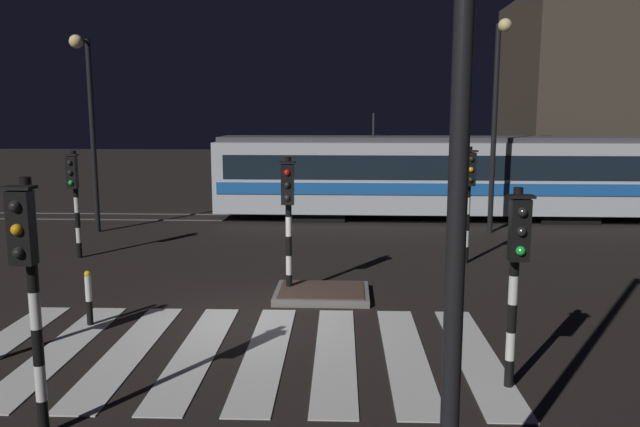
% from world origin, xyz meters
% --- Properties ---
extents(ground_plane, '(120.00, 120.00, 0.00)m').
position_xyz_m(ground_plane, '(0.00, 0.00, 0.00)').
color(ground_plane, black).
extents(rail_near, '(80.00, 0.12, 0.03)m').
position_xyz_m(rail_near, '(0.00, 11.61, 0.01)').
color(rail_near, '#59595E').
rests_on(rail_near, ground).
extents(rail_far, '(80.00, 0.12, 0.03)m').
position_xyz_m(rail_far, '(0.00, 13.04, 0.01)').
color(rail_far, '#59595E').
rests_on(rail_far, ground).
extents(crosswalk_zebra, '(9.23, 4.88, 0.02)m').
position_xyz_m(crosswalk_zebra, '(0.00, -1.82, 0.01)').
color(crosswalk_zebra, silver).
rests_on(crosswalk_zebra, ground).
extents(traffic_island, '(2.13, 1.66, 0.18)m').
position_xyz_m(traffic_island, '(1.43, 1.62, 0.09)').
color(traffic_island, slate).
rests_on(traffic_island, ground).
extents(traffic_light_corner_near_right, '(0.36, 0.42, 3.07)m').
position_xyz_m(traffic_light_corner_near_right, '(4.49, -3.07, 2.02)').
color(traffic_light_corner_near_right, black).
rests_on(traffic_light_corner_near_right, ground).
extents(traffic_light_corner_far_right, '(0.36, 0.42, 3.24)m').
position_xyz_m(traffic_light_corner_far_right, '(5.30, 4.97, 2.14)').
color(traffic_light_corner_far_right, black).
rests_on(traffic_light_corner_far_right, ground).
extents(traffic_light_median_centre, '(0.36, 0.42, 3.16)m').
position_xyz_m(traffic_light_median_centre, '(0.66, 1.76, 2.09)').
color(traffic_light_median_centre, black).
rests_on(traffic_light_median_centre, ground).
extents(traffic_light_kerb_mid_left, '(0.36, 0.42, 3.37)m').
position_xyz_m(traffic_light_kerb_mid_left, '(-1.90, -4.81, 2.22)').
color(traffic_light_kerb_mid_left, black).
rests_on(traffic_light_kerb_mid_left, ground).
extents(traffic_light_corner_far_left, '(0.36, 0.42, 3.09)m').
position_xyz_m(traffic_light_corner_far_left, '(-5.75, 5.10, 2.04)').
color(traffic_light_corner_far_left, black).
rests_on(traffic_light_corner_far_left, ground).
extents(street_lamp_near_kerb, '(0.44, 1.21, 8.02)m').
position_xyz_m(street_lamp_near_kerb, '(3.00, -6.75, 5.01)').
color(street_lamp_near_kerb, black).
rests_on(street_lamp_near_kerb, ground).
extents(street_lamp_trackside_left, '(0.44, 1.21, 6.64)m').
position_xyz_m(street_lamp_trackside_left, '(-6.82, 8.89, 4.26)').
color(street_lamp_trackside_left, black).
rests_on(street_lamp_trackside_left, ground).
extents(street_lamp_trackside_right, '(0.44, 1.21, 7.13)m').
position_xyz_m(street_lamp_trackside_right, '(6.97, 9.41, 4.53)').
color(street_lamp_trackside_right, black).
rests_on(street_lamp_trackside_right, ground).
extents(tram, '(17.61, 2.58, 4.15)m').
position_xyz_m(tram, '(5.57, 12.32, 1.75)').
color(tram, silver).
rests_on(tram, ground).
extents(bollard_island_edge, '(0.12, 0.12, 1.11)m').
position_xyz_m(bollard_island_edge, '(-3.04, -0.54, 0.56)').
color(bollard_island_edge, black).
rests_on(bollard_island_edge, ground).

